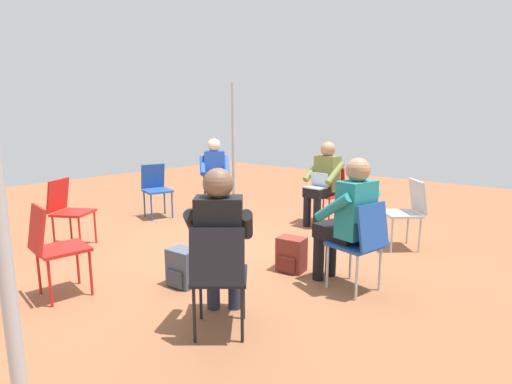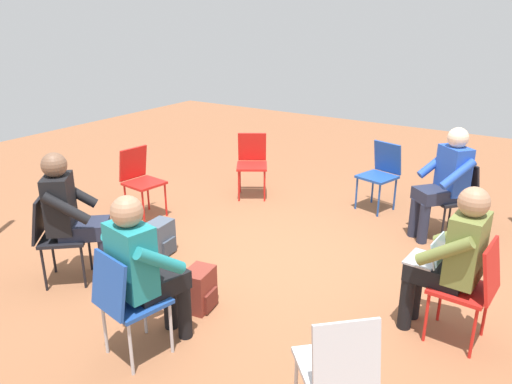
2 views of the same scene
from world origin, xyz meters
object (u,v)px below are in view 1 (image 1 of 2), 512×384
Objects in this scene: person_with_laptop at (323,179)px; person_in_teal at (348,216)px; chair_northwest at (407,209)px; person_in_blue at (215,171)px; person_in_black at (220,239)px; chair_southeast at (68,208)px; chair_northeast at (219,272)px; chair_southwest at (214,181)px; backpack_by_empty_chair at (183,269)px; chair_west at (329,191)px; chair_east at (53,244)px; chair_north at (361,240)px; chair_south at (156,186)px; backpack_near_laptop_user at (291,256)px.

person_with_laptop is 1.00× the size of person_in_teal.
chair_northwest is 3.21m from person_in_blue.
chair_southeast is at bearing 136.93° from person_in_black.
chair_northeast is 4.15m from chair_southwest.
backpack_by_empty_chair is (-0.18, 1.99, -0.34)m from chair_southeast.
backpack_by_empty_chair is at bearing 120.19° from person_in_black.
person_in_blue is (-2.71, -2.92, 0.20)m from chair_northeast.
chair_west is 0.26m from person_with_laptop.
chair_northwest is 1.00× the size of chair_west.
chair_east is at bearing 63.61° from person_in_blue.
chair_northeast is at bearing 87.86° from person_in_blue.
chair_southeast is 3.63m from chair_west.
chair_northeast is 1.00× the size of chair_northwest.
person_in_black is (-0.13, -0.11, 0.20)m from chair_northeast.
chair_north is 0.69× the size of person_in_teal.
person_with_laptop is at bearing 34.49° from chair_northwest.
person_in_black is 3.82m from person_in_blue.
person_in_teal is (-0.03, -0.16, 0.20)m from chair_north.
person_in_black is (1.27, -0.38, 0.00)m from person_in_teal.
chair_west is at bearing -176.82° from backpack_by_empty_chair.
chair_south is at bearing 93.96° from chair_north.
person_with_laptop is at bearing 66.67° from person_in_black.
person_in_teal reaches higher than chair_south.
chair_southwest is 2.36× the size of backpack_near_laptop_user.
chair_north is 0.69× the size of person_in_black.
chair_north is at bearing 130.77° from chair_west.
chair_northwest is at bearing 157.77° from backpack_near_laptop_user.
chair_west is at bearing 150.19° from person_in_blue.
chair_southeast is at bearing 43.78° from chair_southwest.
chair_northeast is 2.92m from chair_northwest.
person_with_laptop is 3.22m from person_in_black.
person_in_blue is 3.44× the size of backpack_near_laptop_user.
person_with_laptop and person_in_blue have the same top height.
chair_southeast is 2.36× the size of backpack_by_empty_chair.
chair_southeast and chair_west have the same top height.
chair_northeast is 1.00× the size of chair_west.
backpack_near_laptop_user is at bearing 103.33° from person_in_blue.
chair_east is at bearing 107.99° from chair_northwest.
chair_north is at bearing 98.50° from chair_south.
chair_northwest and chair_east have the same top height.
person_in_black reaches higher than chair_east.
chair_north is (-1.14, 3.34, 0.00)m from chair_southeast.
person_in_black is (1.24, -0.54, 0.20)m from chair_north.
person_in_black is (-0.63, 1.45, 0.20)m from chair_east.
backpack_by_empty_chair is (-0.40, -0.91, -0.34)m from chair_northeast.
backpack_near_laptop_user is (-1.89, 1.22, -0.34)m from chair_east.
person_in_blue is at bearing -117.44° from backpack_near_laptop_user.
chair_northwest is at bearing 41.03° from person_in_black.
person_in_black is at bearing 30.43° from chair_east.
chair_southeast is 3.49m from person_with_laptop.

